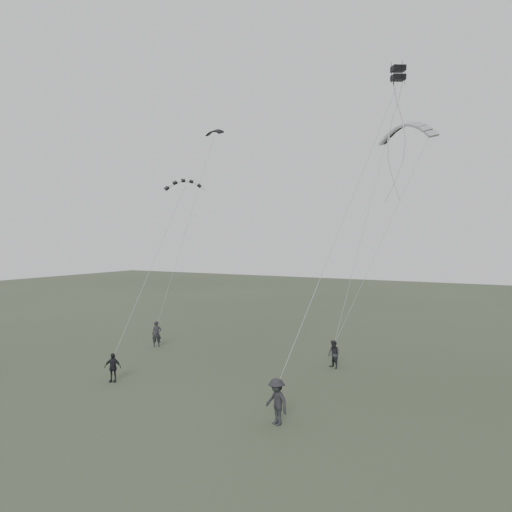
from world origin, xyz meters
The scene contains 9 objects.
ground centered at (0.00, 0.00, 0.00)m, with size 140.00×140.00×0.00m, color #37422D.
flyer_left centered at (-7.95, 5.63, 0.91)m, with size 0.66×0.44×1.82m, color #222228.
flyer_right centered at (5.10, 6.14, 0.83)m, with size 0.80×0.62×1.65m, color #27272C.
flyer_center centered at (-4.33, -2.26, 0.77)m, with size 0.91×0.38×1.55m, color black.
flyer_far centered at (6.14, -3.53, 0.96)m, with size 1.24×0.72×1.93m, color #242428.
kite_dark_small centered at (-6.58, 11.02, 16.11)m, with size 1.63×0.49×0.53m, color black, non-canonical shape.
kite_pale_large centered at (7.69, 13.13, 15.45)m, with size 4.14×0.93×1.69m, color #959799, non-canonical shape.
kite_striped centered at (-4.90, 5.00, 11.54)m, with size 2.68×0.67×1.08m, color black, non-canonical shape.
kite_box centered at (9.37, 3.32, 15.82)m, with size 0.62×0.62×0.71m, color black, non-canonical shape.
Camera 1 is at (15.22, -21.75, 7.69)m, focal length 35.00 mm.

